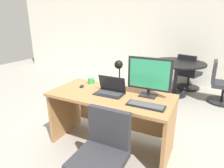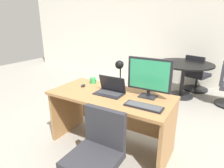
# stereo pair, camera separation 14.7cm
# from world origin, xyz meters

# --- Properties ---
(ground) EXTENTS (12.00, 12.00, 0.00)m
(ground) POSITION_xyz_m (0.00, 1.50, 0.00)
(ground) COLOR gray
(back_wall) EXTENTS (10.00, 0.10, 2.80)m
(back_wall) POSITION_xyz_m (0.00, 3.27, 1.40)
(back_wall) COLOR silver
(back_wall) RESTS_ON ground
(desk) EXTENTS (1.53, 0.72, 0.75)m
(desk) POSITION_xyz_m (0.00, 0.05, 0.52)
(desk) COLOR #9E7042
(desk) RESTS_ON ground
(monitor) EXTENTS (0.52, 0.16, 0.47)m
(monitor) POSITION_xyz_m (0.43, 0.15, 1.01)
(monitor) COLOR black
(monitor) RESTS_ON desk
(laptop) EXTENTS (0.36, 0.23, 0.21)m
(laptop) POSITION_xyz_m (-0.01, 0.03, 0.81)
(laptop) COLOR black
(laptop) RESTS_ON desk
(keyboard) EXTENTS (0.40, 0.14, 0.02)m
(keyboard) POSITION_xyz_m (0.49, -0.15, 0.76)
(keyboard) COLOR black
(keyboard) RESTS_ON desk
(mouse) EXTENTS (0.05, 0.08, 0.04)m
(mouse) POSITION_xyz_m (-0.46, 0.04, 0.76)
(mouse) COLOR black
(mouse) RESTS_ON desk
(desk_lamp) EXTENTS (0.12, 0.14, 0.39)m
(desk_lamp) POSITION_xyz_m (0.01, 0.21, 1.03)
(desk_lamp) COLOR black
(desk_lamp) RESTS_ON desk
(coffee_mug) EXTENTS (0.11, 0.08, 0.08)m
(coffee_mug) POSITION_xyz_m (-0.44, 0.24, 0.79)
(coffee_mug) COLOR green
(coffee_mug) RESTS_ON desk
(office_chair) EXTENTS (0.56, 0.56, 0.82)m
(office_chair) POSITION_xyz_m (0.24, -0.67, 0.33)
(office_chair) COLOR black
(office_chair) RESTS_ON ground
(meeting_table) EXTENTS (1.18, 1.18, 0.75)m
(meeting_table) POSITION_xyz_m (0.43, 2.31, 0.57)
(meeting_table) COLOR black
(meeting_table) RESTS_ON ground
(meeting_chair_near) EXTENTS (0.59, 0.60, 0.85)m
(meeting_chair_near) POSITION_xyz_m (0.63, 2.87, 0.34)
(meeting_chair_near) COLOR black
(meeting_chair_near) RESTS_ON ground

